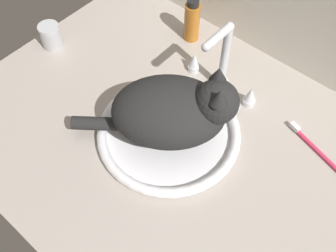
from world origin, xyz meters
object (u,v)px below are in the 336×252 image
Objects in this scene: cat at (176,111)px; toothbrush at (318,151)px; faucet at (221,65)px; sink_basin at (168,133)px; metal_jar at (51,36)px; amber_bottle at (192,21)px.

toothbrush is at bearing 32.97° from cat.
sink_basin is at bearing -90.00° from faucet.
cat is 46.57cm from metal_jar.
sink_basin reaches higher than toothbrush.
cat is at bearing 38.57° from sink_basin.
cat is 2.62× the size of amber_bottle.
faucet is 20.10cm from amber_bottle.
metal_jar is at bearing 177.32° from sink_basin.
faucet is 30.36cm from toothbrush.
toothbrush is (29.36, 19.24, -0.45)cm from sink_basin.
faucet reaches higher than cat.
faucet reaches higher than sink_basin.
metal_jar is at bearing -134.61° from amber_bottle.
cat is at bearing -57.21° from amber_bottle.
sink_basin is 4.94× the size of metal_jar.
cat is 34.57cm from amber_bottle.
metal_jar is 0.37× the size of toothbrush.
toothbrush is (46.62, -10.75, -5.56)cm from amber_bottle.
metal_jar is at bearing -158.29° from faucet.
metal_jar reaches higher than sink_basin.
metal_jar is (-46.14, 1.01, -6.23)cm from cat.
faucet is at bearing -30.27° from amber_bottle.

